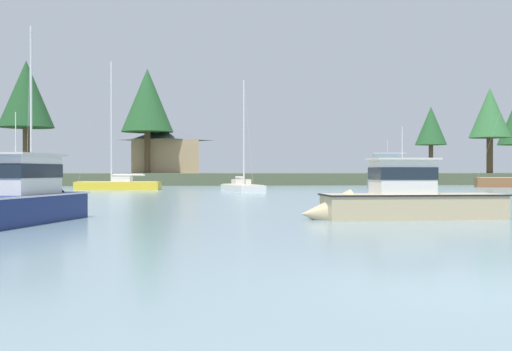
% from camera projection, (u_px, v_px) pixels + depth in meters
% --- Properties ---
extents(ground_plane, '(400.00, 400.00, 0.00)m').
position_uv_depth(ground_plane, '(453.00, 288.00, 8.54)').
color(ground_plane, gray).
extents(far_shore_bank, '(175.68, 43.15, 1.36)m').
position_uv_depth(far_shore_bank, '(204.00, 178.00, 92.08)').
color(far_shore_bank, '#4C563D').
rests_on(far_shore_bank, ground).
extents(sailboat_orange, '(2.72, 6.88, 10.66)m').
position_uv_depth(sailboat_orange, '(32.00, 194.00, 38.32)').
color(sailboat_orange, orange).
rests_on(sailboat_orange, ground).
extents(sailboat_white, '(2.96, 6.77, 9.00)m').
position_uv_depth(sailboat_white, '(242.00, 189.00, 49.92)').
color(sailboat_white, white).
rests_on(sailboat_white, ground).
extents(cruiser_navy, '(4.24, 7.70, 4.19)m').
position_uv_depth(cruiser_navy, '(20.00, 206.00, 19.68)').
color(cruiser_navy, navy).
rests_on(cruiser_navy, ground).
extents(sailboat_yellow, '(7.37, 2.91, 11.45)m').
position_uv_depth(sailboat_yellow, '(118.00, 187.00, 54.62)').
color(sailboat_yellow, gold).
rests_on(sailboat_yellow, ground).
extents(cruiser_skyblue, '(5.16, 10.74, 5.45)m').
position_uv_depth(cruiser_skyblue, '(387.00, 181.00, 58.27)').
color(cruiser_skyblue, '#669ECC').
rests_on(cruiser_skyblue, ground).
extents(cruiser_sand, '(6.76, 1.86, 3.65)m').
position_uv_depth(cruiser_sand, '(394.00, 206.00, 21.06)').
color(cruiser_sand, tan).
rests_on(cruiser_sand, ground).
extents(mooring_buoy_orange, '(0.46, 0.46, 0.51)m').
position_uv_depth(mooring_buoy_orange, '(333.00, 204.00, 29.05)').
color(mooring_buoy_orange, orange).
rests_on(mooring_buoy_orange, ground).
extents(shore_tree_inland_a, '(6.24, 6.24, 12.86)m').
position_uv_depth(shore_tree_inland_a, '(26.00, 95.00, 72.63)').
color(shore_tree_inland_a, brown).
rests_on(shore_tree_inland_a, far_shore_bank).
extents(shore_tree_center, '(6.78, 6.78, 13.68)m').
position_uv_depth(shore_tree_center, '(147.00, 101.00, 83.39)').
color(shore_tree_center, brown).
rests_on(shore_tree_center, far_shore_bank).
extents(shore_tree_left, '(5.35, 5.35, 11.17)m').
position_uv_depth(shore_tree_left, '(490.00, 114.00, 83.48)').
color(shore_tree_left, brown).
rests_on(shore_tree_left, far_shore_bank).
extents(shore_tree_right, '(3.77, 3.77, 8.03)m').
position_uv_depth(shore_tree_right, '(431.00, 126.00, 76.79)').
color(shore_tree_right, brown).
rests_on(shore_tree_right, far_shore_bank).
extents(cottage_behind_trees, '(9.58, 8.23, 6.47)m').
position_uv_depth(cottage_behind_trees, '(166.00, 149.00, 88.46)').
color(cottage_behind_trees, tan).
rests_on(cottage_behind_trees, far_shore_bank).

